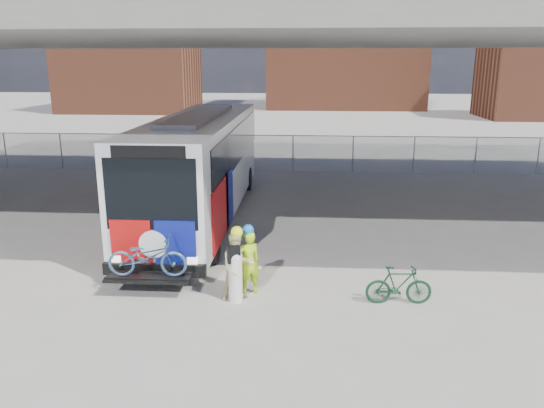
# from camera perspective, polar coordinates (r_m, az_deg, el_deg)

# --- Properties ---
(ground) EXTENTS (160.00, 160.00, 0.00)m
(ground) POSITION_cam_1_polar(r_m,az_deg,el_deg) (15.47, -2.74, -5.34)
(ground) COLOR #9E9991
(ground) RESTS_ON ground
(bus) EXTENTS (2.67, 12.92, 3.69)m
(bus) POSITION_cam_1_polar(r_m,az_deg,el_deg) (18.67, -7.70, 4.81)
(bus) COLOR silver
(bus) RESTS_ON ground
(overpass) EXTENTS (40.00, 16.00, 7.95)m
(overpass) POSITION_cam_1_polar(r_m,az_deg,el_deg) (18.51, -1.54, 18.65)
(overpass) COLOR #605E59
(overpass) RESTS_ON ground
(chainlink_fence) EXTENTS (30.00, 0.06, 30.00)m
(chainlink_fence) POSITION_cam_1_polar(r_m,az_deg,el_deg) (26.75, 0.12, 6.55)
(chainlink_fence) COLOR gray
(chainlink_fence) RESTS_ON ground
(brick_buildings) EXTENTS (54.00, 22.00, 12.00)m
(brick_buildings) POSITION_cam_1_polar(r_m,az_deg,el_deg) (62.63, 3.49, 15.09)
(brick_buildings) COLOR brown
(brick_buildings) RESTS_ON ground
(smokestack) EXTENTS (2.20, 2.20, 25.00)m
(smokestack) POSITION_cam_1_polar(r_m,az_deg,el_deg) (70.84, 14.71, 20.39)
(smokestack) COLOR brown
(smokestack) RESTS_ON ground
(bollard) EXTENTS (0.32, 0.32, 1.22)m
(bollard) POSITION_cam_1_polar(r_m,az_deg,el_deg) (12.30, -3.95, -7.61)
(bollard) COLOR white
(bollard) RESTS_ON ground
(cyclist_hivis) EXTENTS (0.68, 0.61, 1.73)m
(cyclist_hivis) POSITION_cam_1_polar(r_m,az_deg,el_deg) (12.62, -2.54, -6.12)
(cyclist_hivis) COLOR #AEDE17
(cyclist_hivis) RESTS_ON ground
(cyclist_tan) EXTENTS (0.96, 0.87, 1.78)m
(cyclist_tan) POSITION_cam_1_polar(r_m,az_deg,el_deg) (12.36, -3.75, -6.57)
(cyclist_tan) COLOR #D5C689
(cyclist_tan) RESTS_ON ground
(bike_parked) EXTENTS (1.53, 0.49, 0.91)m
(bike_parked) POSITION_cam_1_polar(r_m,az_deg,el_deg) (12.56, 13.48, -8.51)
(bike_parked) COLOR #123920
(bike_parked) RESTS_ON ground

